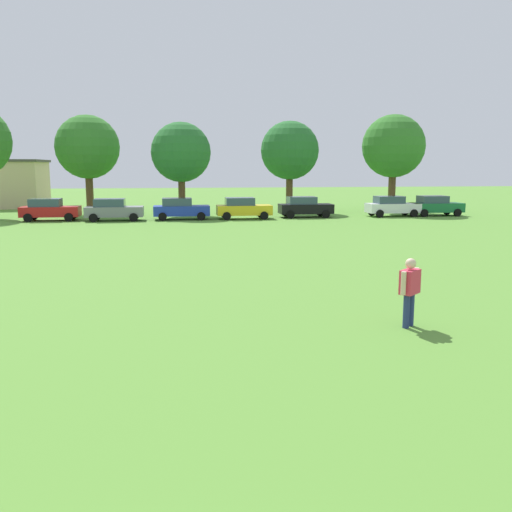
{
  "coord_description": "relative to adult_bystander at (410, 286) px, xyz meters",
  "views": [
    {
      "loc": [
        1.45,
        -1.56,
        4.0
      ],
      "look_at": [
        3.05,
        9.14,
        2.26
      ],
      "focal_mm": 38.48,
      "sensor_mm": 36.0,
      "label": 1
    }
  ],
  "objects": [
    {
      "name": "ground_plane",
      "position": [
        -7.27,
        18.79,
        -1.05
      ],
      "size": [
        160.0,
        160.0,
        0.0
      ],
      "primitive_type": "plane",
      "color": "#568C33"
    },
    {
      "name": "adult_bystander",
      "position": [
        0.0,
        0.0,
        0.0
      ],
      "size": [
        0.67,
        0.62,
        1.77
      ],
      "rotation": [
        0.0,
        0.0,
        0.71
      ],
      "color": "navy",
      "rests_on": "ground"
    },
    {
      "name": "parked_car_red_0",
      "position": [
        -15.23,
        30.88,
        -0.19
      ],
      "size": [
        4.3,
        2.02,
        1.68
      ],
      "color": "red",
      "rests_on": "ground"
    },
    {
      "name": "parked_car_gray_1",
      "position": [
        -10.4,
        30.07,
        -0.19
      ],
      "size": [
        4.3,
        2.02,
        1.68
      ],
      "color": "slate",
      "rests_on": "ground"
    },
    {
      "name": "parked_car_blue_2",
      "position": [
        -5.33,
        30.27,
        -0.19
      ],
      "size": [
        4.3,
        2.02,
        1.68
      ],
      "color": "#1E38AD",
      "rests_on": "ground"
    },
    {
      "name": "parked_car_yellow_3",
      "position": [
        -0.45,
        30.13,
        -0.19
      ],
      "size": [
        4.3,
        2.02,
        1.68
      ],
      "color": "yellow",
      "rests_on": "ground"
    },
    {
      "name": "parked_car_black_4",
      "position": [
        4.69,
        30.78,
        -0.19
      ],
      "size": [
        4.3,
        2.02,
        1.68
      ],
      "color": "black",
      "rests_on": "ground"
    },
    {
      "name": "parked_car_white_5",
      "position": [
        12.05,
        30.57,
        -0.19
      ],
      "size": [
        4.3,
        2.02,
        1.68
      ],
      "color": "white",
      "rests_on": "ground"
    },
    {
      "name": "parked_car_green_6",
      "position": [
        15.88,
        30.58,
        -0.19
      ],
      "size": [
        4.3,
        2.02,
        1.68
      ],
      "color": "#196B38",
      "rests_on": "ground"
    },
    {
      "name": "tree_left",
      "position": [
        -13.07,
        36.86,
        4.68
      ],
      "size": [
        5.45,
        5.45,
        8.49
      ],
      "color": "brown",
      "rests_on": "ground"
    },
    {
      "name": "tree_center",
      "position": [
        -5.14,
        34.28,
        4.2
      ],
      "size": [
        4.99,
        4.99,
        7.78
      ],
      "color": "brown",
      "rests_on": "ground"
    },
    {
      "name": "tree_right",
      "position": [
        4.61,
        36.45,
        4.46
      ],
      "size": [
        5.24,
        5.24,
        8.16
      ],
      "color": "brown",
      "rests_on": "ground"
    },
    {
      "name": "tree_far_right",
      "position": [
        13.7,
        34.73,
        4.82
      ],
      "size": [
        5.58,
        5.58,
        8.69
      ],
      "color": "brown",
      "rests_on": "ground"
    }
  ]
}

